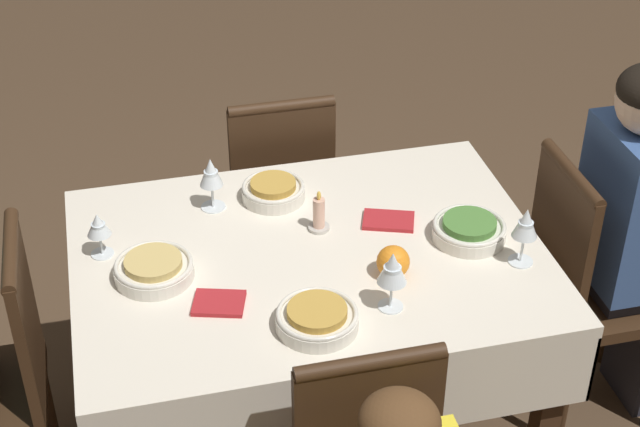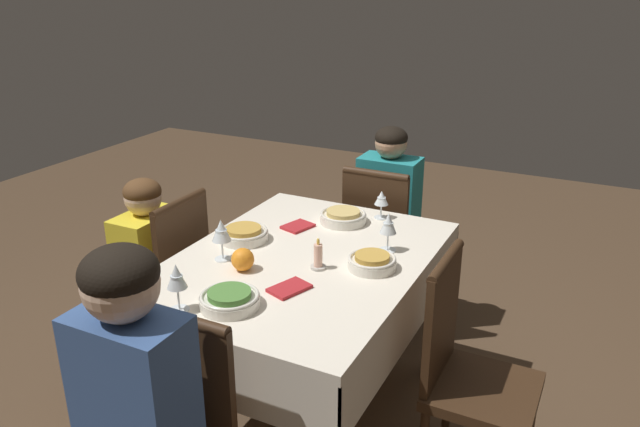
% 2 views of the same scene
% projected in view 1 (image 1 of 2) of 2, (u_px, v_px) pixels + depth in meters
% --- Properties ---
extents(dining_table, '(1.24, 0.91, 0.77)m').
position_uv_depth(dining_table, '(309.00, 283.00, 2.63)').
color(dining_table, silver).
rests_on(dining_table, ground_plane).
extents(chair_west, '(0.37, 0.36, 0.92)m').
position_uv_depth(chair_west, '(585.00, 282.00, 2.90)').
color(chair_west, '#382314').
rests_on(chair_west, ground_plane).
extents(chair_south, '(0.36, 0.37, 0.92)m').
position_uv_depth(chair_south, '(278.00, 197.00, 3.28)').
color(chair_south, '#382314').
rests_on(chair_south, ground_plane).
extents(person_adult_denim, '(0.34, 0.30, 1.19)m').
position_uv_depth(person_adult_denim, '(639.00, 228.00, 2.83)').
color(person_adult_denim, '#282833').
rests_on(person_adult_denim, ground_plane).
extents(bowl_west, '(0.20, 0.20, 0.06)m').
position_uv_depth(bowl_west, '(469.00, 229.00, 2.62)').
color(bowl_west, silver).
rests_on(bowl_west, dining_table).
extents(wine_glass_west, '(0.07, 0.07, 0.17)m').
position_uv_depth(wine_glass_west, '(526.00, 225.00, 2.48)').
color(wine_glass_west, white).
rests_on(wine_glass_west, dining_table).
extents(bowl_east, '(0.20, 0.20, 0.06)m').
position_uv_depth(bowl_east, '(154.00, 268.00, 2.48)').
color(bowl_east, silver).
rests_on(bowl_east, dining_table).
extents(wine_glass_east, '(0.06, 0.06, 0.13)m').
position_uv_depth(wine_glass_east, '(98.00, 226.00, 2.52)').
color(wine_glass_east, white).
rests_on(wine_glass_east, dining_table).
extents(bowl_north, '(0.20, 0.20, 0.06)m').
position_uv_depth(bowl_north, '(317.00, 318.00, 2.32)').
color(bowl_north, silver).
rests_on(bowl_north, dining_table).
extents(wine_glass_north, '(0.07, 0.07, 0.16)m').
position_uv_depth(wine_glass_north, '(392.00, 270.00, 2.33)').
color(wine_glass_north, white).
rests_on(wine_glass_north, dining_table).
extents(bowl_south, '(0.18, 0.18, 0.06)m').
position_uv_depth(bowl_south, '(273.00, 190.00, 2.78)').
color(bowl_south, silver).
rests_on(bowl_south, dining_table).
extents(wine_glass_south, '(0.07, 0.07, 0.16)m').
position_uv_depth(wine_glass_south, '(211.00, 174.00, 2.69)').
color(wine_glass_south, white).
rests_on(wine_glass_south, dining_table).
extents(candle_centerpiece, '(0.06, 0.06, 0.12)m').
position_uv_depth(candle_centerpiece, '(319.00, 216.00, 2.64)').
color(candle_centerpiece, beige).
rests_on(candle_centerpiece, dining_table).
extents(orange_fruit, '(0.09, 0.09, 0.09)m').
position_uv_depth(orange_fruit, '(393.00, 262.00, 2.47)').
color(orange_fruit, orange).
rests_on(orange_fruit, dining_table).
extents(napkin_red_folded, '(0.16, 0.13, 0.01)m').
position_uv_depth(napkin_red_folded, '(389.00, 221.00, 2.69)').
color(napkin_red_folded, '#AD2328').
rests_on(napkin_red_folded, dining_table).
extents(napkin_spare_side, '(0.15, 0.13, 0.01)m').
position_uv_depth(napkin_spare_side, '(219.00, 303.00, 2.40)').
color(napkin_spare_side, '#AD2328').
rests_on(napkin_spare_side, dining_table).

